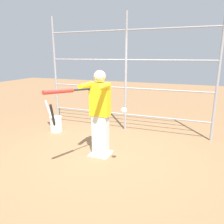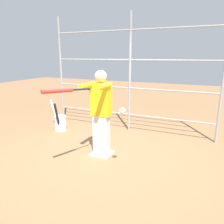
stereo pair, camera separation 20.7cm
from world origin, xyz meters
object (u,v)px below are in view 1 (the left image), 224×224
(softball_in_flight, at_px, (124,111))
(bat_bucket, at_px, (55,123))
(baseball_bat_swinging, at_px, (63,91))
(batter, at_px, (100,111))

(softball_in_flight, distance_m, bat_bucket, 2.86)
(bat_bucket, bearing_deg, baseball_bat_swinging, 129.88)
(batter, distance_m, bat_bucket, 1.99)
(baseball_bat_swinging, bearing_deg, softball_in_flight, -156.36)
(softball_in_flight, bearing_deg, bat_bucket, -30.98)
(batter, distance_m, baseball_bat_swinging, 1.08)
(bat_bucket, bearing_deg, batter, 153.13)
(baseball_bat_swinging, xyz_separation_m, softball_in_flight, (-0.85, -0.37, -0.32))
(batter, bearing_deg, bat_bucket, -26.87)
(baseball_bat_swinging, height_order, softball_in_flight, baseball_bat_swinging)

